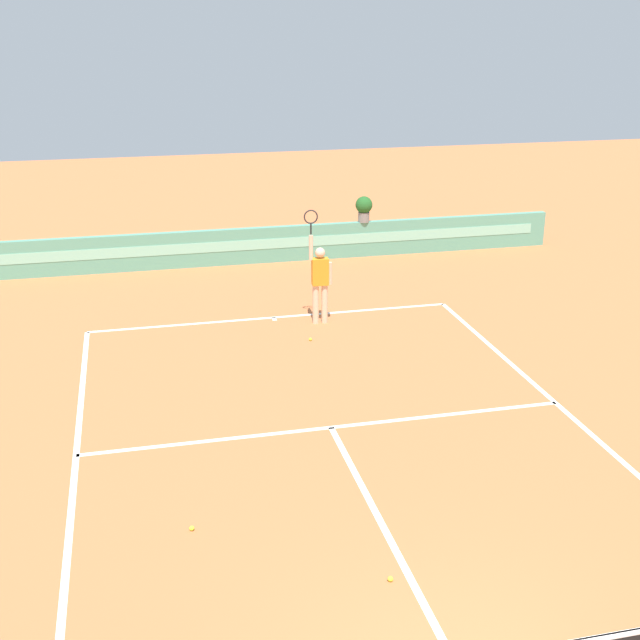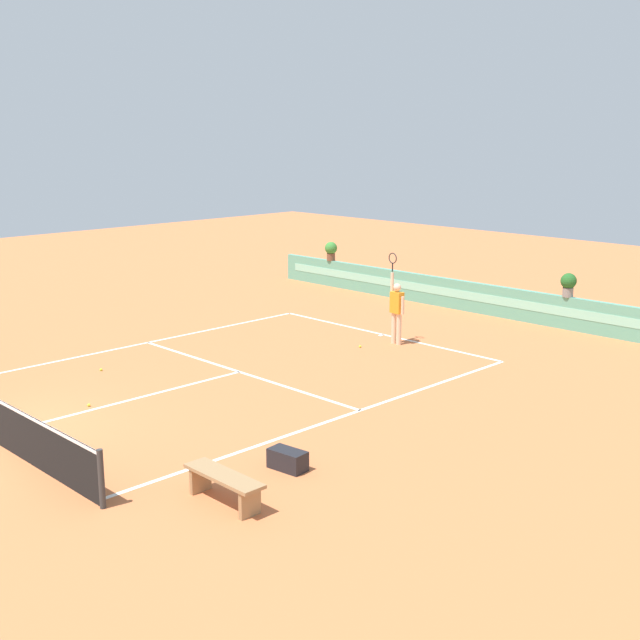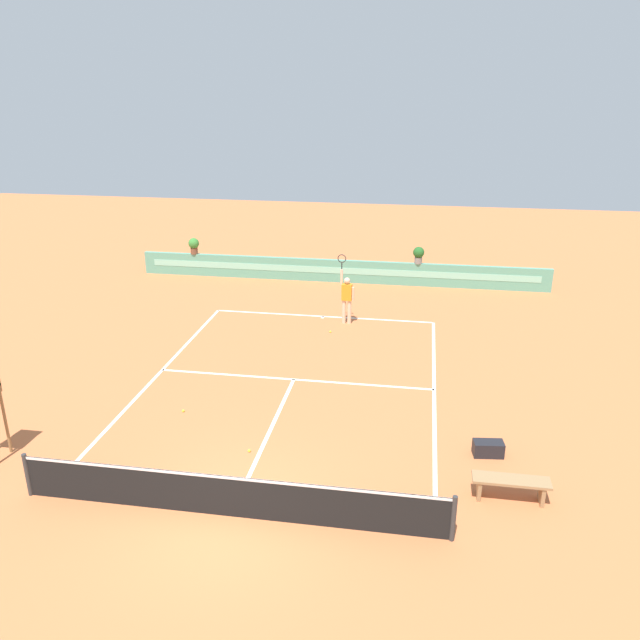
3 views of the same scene
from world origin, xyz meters
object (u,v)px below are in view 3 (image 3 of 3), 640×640
object	(u,v)px
gear_bag	(488,449)
potted_plant_far_left	(194,245)
bench_courtside	(511,484)
potted_plant_right	(419,254)
tennis_player	(347,296)
tennis_ball_near_baseline	(183,411)
tennis_ball_mid_court	(330,332)
tennis_ball_by_sideline	(249,451)

from	to	relation	value
gear_bag	potted_plant_far_left	size ratio (longest dim) A/B	0.97
bench_courtside	potted_plant_right	xyz separation A→B (m)	(-2.23, 14.90, 1.04)
tennis_player	potted_plant_far_left	bearing A→B (deg)	146.26
tennis_ball_near_baseline	tennis_ball_mid_court	distance (m)	7.01
tennis_ball_mid_court	potted_plant_right	world-z (taller)	potted_plant_right
tennis_ball_near_baseline	potted_plant_far_left	bearing A→B (deg)	108.35
tennis_ball_by_sideline	potted_plant_far_left	size ratio (longest dim) A/B	0.09
potted_plant_far_left	tennis_player	bearing A→B (deg)	-33.74
bench_courtside	gear_bag	bearing A→B (deg)	100.44
gear_bag	tennis_ball_by_sideline	size ratio (longest dim) A/B	10.29
gear_bag	potted_plant_right	xyz separation A→B (m)	(-1.93, 13.24, 1.23)
tennis_player	potted_plant_right	world-z (taller)	tennis_player
gear_bag	tennis_ball_by_sideline	bearing A→B (deg)	-172.02
bench_courtside	tennis_ball_by_sideline	xyz separation A→B (m)	(-5.90, 0.88, -0.34)
bench_courtside	tennis_ball_near_baseline	world-z (taller)	bench_courtside
gear_bag	tennis_ball_by_sideline	xyz separation A→B (m)	(-5.59, -0.78, -0.15)
tennis_player	tennis_ball_near_baseline	xyz separation A→B (m)	(-3.47, -7.34, -1.02)
tennis_player	tennis_ball_near_baseline	size ratio (longest dim) A/B	38.01
bench_courtside	tennis_ball_by_sideline	distance (m)	5.98
gear_bag	tennis_player	size ratio (longest dim) A/B	0.27
tennis_ball_mid_court	potted_plant_far_left	xyz separation A→B (m)	(-7.15, 6.08, 1.38)
tennis_player	tennis_ball_by_sideline	distance (m)	9.09
tennis_player	potted_plant_right	distance (m)	5.64
tennis_ball_mid_court	tennis_ball_by_sideline	size ratio (longest dim) A/B	1.00
tennis_ball_mid_court	gear_bag	bearing A→B (deg)	-56.00
bench_courtside	potted_plant_far_left	bearing A→B (deg)	129.49
tennis_ball_mid_court	potted_plant_far_left	distance (m)	9.49
potted_plant_right	tennis_ball_near_baseline	bearing A→B (deg)	-115.53
bench_courtside	tennis_player	xyz separation A→B (m)	(-4.69, 9.83, 0.67)
tennis_ball_near_baseline	tennis_ball_mid_court	world-z (taller)	same
gear_bag	tennis_ball_mid_court	bearing A→B (deg)	124.00
tennis_ball_by_sideline	potted_plant_far_left	distance (m)	15.46
tennis_ball_near_baseline	potted_plant_far_left	xyz separation A→B (m)	(-4.12, 12.41, 1.38)
tennis_player	bench_courtside	bearing A→B (deg)	-64.50
gear_bag	tennis_ball_near_baseline	xyz separation A→B (m)	(-7.85, 0.83, -0.15)
tennis_player	tennis_ball_near_baseline	bearing A→B (deg)	-115.30
gear_bag	tennis_player	distance (m)	9.31
tennis_ball_mid_court	tennis_ball_by_sideline	distance (m)	7.97
bench_courtside	tennis_player	size ratio (longest dim) A/B	0.62
tennis_player	tennis_ball_mid_court	size ratio (longest dim) A/B	38.01
tennis_ball_mid_court	potted_plant_right	distance (m)	6.88
bench_courtside	potted_plant_right	bearing A→B (deg)	98.52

